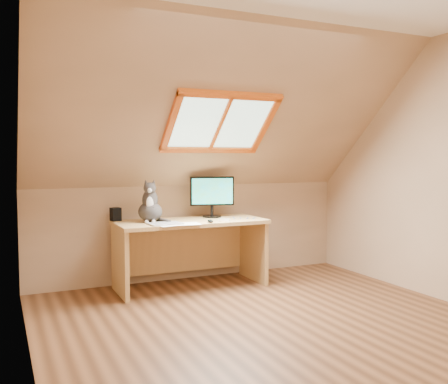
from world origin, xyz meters
TOP-DOWN VIEW (x-y plane):
  - ground at (0.00, 0.00)m, footprint 3.50×3.50m
  - room_shell at (0.00, -0.09)m, footprint 3.52×3.52m
  - desk at (-0.17, 1.44)m, footprint 1.48×0.65m
  - monitor at (0.12, 1.50)m, footprint 0.46×0.19m
  - cat at (-0.58, 1.42)m, footprint 0.30×0.33m
  - desk_speaker at (-0.86, 1.63)m, footprint 0.10×0.10m
  - graphics_tablet at (-0.50, 1.19)m, footprint 0.31×0.23m
  - mouse at (-0.07, 1.12)m, footprint 0.07×0.10m
  - papers at (-0.35, 1.12)m, footprint 0.33×0.27m
  - cables at (0.28, 1.26)m, footprint 0.51×0.26m

SIDE VIEW (x-z plane):
  - ground at x=0.00m, z-range 0.00..0.00m
  - desk at x=-0.17m, z-range 0.12..0.80m
  - papers at x=-0.35m, z-range 0.68..0.68m
  - cables at x=0.28m, z-range 0.68..0.68m
  - graphics_tablet at x=-0.50m, z-range 0.68..0.69m
  - mouse at x=-0.07m, z-range 0.68..0.70m
  - desk_speaker at x=-0.86m, z-range 0.68..0.81m
  - cat at x=-0.58m, z-range 0.61..1.03m
  - monitor at x=0.12m, z-range 0.71..1.13m
  - room_shell at x=0.00m, z-range 0.23..2.64m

